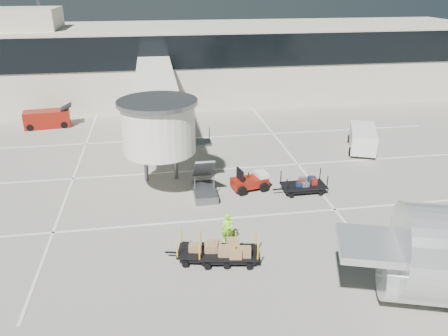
{
  "coord_description": "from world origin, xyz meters",
  "views": [
    {
      "loc": [
        -4.12,
        -19.39,
        12.56
      ],
      "look_at": [
        -0.23,
        4.62,
        2.0
      ],
      "focal_mm": 35.0,
      "sensor_mm": 36.0,
      "label": 1
    }
  ],
  "objects": [
    {
      "name": "jet_bridge",
      "position": [
        -3.97,
        12.26,
        4.28
      ],
      "size": [
        5.7,
        20.4,
        6.03
      ],
      "color": "white",
      "rests_on": "ground"
    },
    {
      "name": "ground_worker",
      "position": [
        -0.87,
        -0.5,
        0.85
      ],
      "size": [
        0.67,
        0.49,
        1.71
      ],
      "primitive_type": "imported",
      "rotation": [
        0.0,
        0.0,
        -0.15
      ],
      "color": "#8CFF1A",
      "rests_on": "ground"
    },
    {
      "name": "minivan",
      "position": [
        11.99,
        11.18,
        1.05
      ],
      "size": [
        3.47,
        4.95,
        1.74
      ],
      "rotation": [
        0.0,
        0.0,
        -0.39
      ],
      "color": "white",
      "rests_on": "ground"
    },
    {
      "name": "ground",
      "position": [
        0.0,
        0.0,
        0.0
      ],
      "size": [
        140.0,
        140.0,
        0.0
      ],
      "primitive_type": "plane",
      "color": "#9B988B",
      "rests_on": "ground"
    },
    {
      "name": "belt_loader",
      "position": [
        -13.95,
        21.17,
        0.78
      ],
      "size": [
        4.39,
        2.12,
        2.04
      ],
      "rotation": [
        0.0,
        0.0,
        0.12
      ],
      "color": "maroon",
      "rests_on": "ground"
    },
    {
      "name": "box_cart_near",
      "position": [
        -1.14,
        -2.12,
        0.56
      ],
      "size": [
        3.55,
        1.84,
        1.36
      ],
      "rotation": [
        0.0,
        0.0,
        -0.16
      ],
      "color": "black",
      "rests_on": "ground"
    },
    {
      "name": "terminal",
      "position": [
        -0.35,
        29.94,
        4.11
      ],
      "size": [
        64.0,
        12.11,
        15.2
      ],
      "color": "beige",
      "rests_on": "ground"
    },
    {
      "name": "suitcase_cart",
      "position": [
        4.81,
        4.51,
        0.47
      ],
      "size": [
        3.4,
        1.41,
        1.33
      ],
      "rotation": [
        0.0,
        0.0,
        0.01
      ],
      "color": "black",
      "rests_on": "ground"
    },
    {
      "name": "box_cart_far",
      "position": [
        -2.02,
        -1.77,
        0.48
      ],
      "size": [
        3.53,
        1.98,
        1.35
      ],
      "rotation": [
        0.0,
        0.0,
        -0.22
      ],
      "color": "black",
      "rests_on": "ground"
    },
    {
      "name": "baggage_tug",
      "position": [
        1.63,
        5.47,
        0.55
      ],
      "size": [
        2.51,
        1.89,
        1.53
      ],
      "rotation": [
        0.0,
        0.0,
        0.21
      ],
      "color": "maroon",
      "rests_on": "ground"
    },
    {
      "name": "lane_markings",
      "position": [
        -0.67,
        9.33,
        0.01
      ],
      "size": [
        40.0,
        30.0,
        0.02
      ],
      "color": "white",
      "rests_on": "ground"
    }
  ]
}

